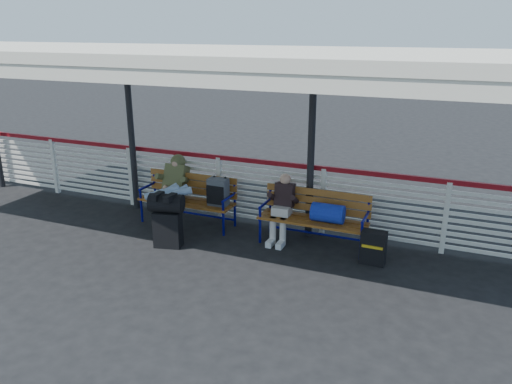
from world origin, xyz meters
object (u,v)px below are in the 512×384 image
at_px(bench_left, 199,194).
at_px(suitcase_side, 373,247).
at_px(bench_right, 320,213).
at_px(traveler_man, 171,190).
at_px(companion_person, 282,207).
at_px(luggage_stack, 167,218).

xyz_separation_m(bench_left, suitcase_side, (3.22, -0.36, -0.34)).
relative_size(bench_right, traveler_man, 1.10).
bearing_deg(suitcase_side, bench_left, 175.11).
xyz_separation_m(bench_right, traveler_man, (-2.65, -0.30, 0.16)).
height_order(companion_person, suitcase_side, companion_person).
bearing_deg(bench_right, bench_left, 178.94).
xyz_separation_m(luggage_stack, bench_right, (2.31, 0.99, 0.08)).
relative_size(companion_person, suitcase_side, 2.17).
bearing_deg(suitcase_side, bench_right, 163.04).
height_order(luggage_stack, traveler_man, traveler_man).
relative_size(bench_right, companion_person, 1.57).
xyz_separation_m(bench_left, bench_right, (2.28, -0.04, -0.03)).
distance_m(bench_right, companion_person, 0.66).
height_order(traveler_man, suitcase_side, traveler_man).
xyz_separation_m(companion_person, suitcase_side, (1.60, -0.30, -0.33)).
distance_m(bench_left, companion_person, 1.62).
bearing_deg(traveler_man, suitcase_side, -0.22).
bearing_deg(traveler_man, bench_right, 6.45).
xyz_separation_m(luggage_stack, bench_left, (0.03, 1.03, 0.11)).
xyz_separation_m(bench_right, companion_person, (-0.66, -0.02, 0.02)).
relative_size(luggage_stack, bench_right, 0.51).
bearing_deg(companion_person, suitcase_side, -10.54).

